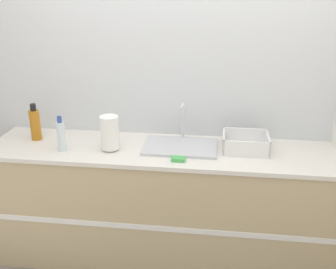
{
  "coord_description": "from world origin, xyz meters",
  "views": [
    {
      "loc": [
        0.38,
        -2.24,
        2.02
      ],
      "look_at": [
        0.06,
        0.26,
        1.03
      ],
      "focal_mm": 42.0,
      "sensor_mm": 36.0,
      "label": 1
    }
  ],
  "objects_px": {
    "paper_towel_roll": "(110,133)",
    "bottle_clear": "(61,136)",
    "sink": "(181,145)",
    "dish_rack": "(245,145)",
    "bottle_amber": "(35,124)"
  },
  "relations": [
    {
      "from": "paper_towel_roll",
      "to": "bottle_amber",
      "type": "bearing_deg",
      "value": 168.72
    },
    {
      "from": "bottle_amber",
      "to": "bottle_clear",
      "type": "distance_m",
      "value": 0.32
    },
    {
      "from": "sink",
      "to": "dish_rack",
      "type": "xyz_separation_m",
      "value": [
        0.45,
        0.02,
        0.02
      ]
    },
    {
      "from": "bottle_amber",
      "to": "bottle_clear",
      "type": "relative_size",
      "value": 1.08
    },
    {
      "from": "paper_towel_roll",
      "to": "bottle_clear",
      "type": "xyz_separation_m",
      "value": [
        -0.33,
        -0.06,
        -0.01
      ]
    },
    {
      "from": "bottle_amber",
      "to": "dish_rack",
      "type": "bearing_deg",
      "value": -0.16
    },
    {
      "from": "bottle_amber",
      "to": "sink",
      "type": "bearing_deg",
      "value": -1.13
    },
    {
      "from": "bottle_clear",
      "to": "sink",
      "type": "bearing_deg",
      "value": 10.91
    },
    {
      "from": "sink",
      "to": "dish_rack",
      "type": "distance_m",
      "value": 0.45
    },
    {
      "from": "paper_towel_roll",
      "to": "dish_rack",
      "type": "relative_size",
      "value": 0.78
    },
    {
      "from": "bottle_amber",
      "to": "paper_towel_roll",
      "type": "bearing_deg",
      "value": -11.28
    },
    {
      "from": "bottle_clear",
      "to": "paper_towel_roll",
      "type": "bearing_deg",
      "value": 10.19
    },
    {
      "from": "dish_rack",
      "to": "bottle_amber",
      "type": "xyz_separation_m",
      "value": [
        -1.54,
        0.0,
        0.08
      ]
    },
    {
      "from": "sink",
      "to": "dish_rack",
      "type": "height_order",
      "value": "sink"
    },
    {
      "from": "sink",
      "to": "dish_rack",
      "type": "relative_size",
      "value": 1.63
    }
  ]
}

